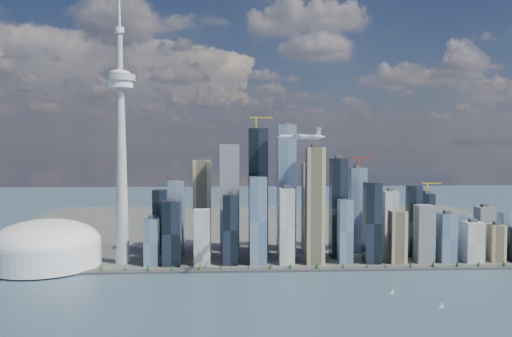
{
  "coord_description": "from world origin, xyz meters",
  "views": [
    {
      "loc": [
        -89.91,
        -643.25,
        233.84
      ],
      "look_at": [
        -46.8,
        260.0,
        186.44
      ],
      "focal_mm": 35.0,
      "sensor_mm": 36.0,
      "label": 1
    }
  ],
  "objects_px": {
    "needle_tower": "(121,141)",
    "dome_stadium": "(46,246)",
    "sailboat_west": "(442,306)",
    "sailboat_east": "(392,292)",
    "airplane": "(300,136)"
  },
  "relations": [
    {
      "from": "needle_tower",
      "to": "dome_stadium",
      "type": "distance_m",
      "value": 241.4
    },
    {
      "from": "sailboat_west",
      "to": "sailboat_east",
      "type": "bearing_deg",
      "value": 128.17
    },
    {
      "from": "airplane",
      "to": "dome_stadium",
      "type": "bearing_deg",
      "value": 171.96
    },
    {
      "from": "sailboat_west",
      "to": "sailboat_east",
      "type": "xyz_separation_m",
      "value": [
        -49.04,
        67.43,
        0.05
      ]
    },
    {
      "from": "sailboat_west",
      "to": "sailboat_east",
      "type": "relative_size",
      "value": 0.99
    },
    {
      "from": "needle_tower",
      "to": "sailboat_east",
      "type": "xyz_separation_m",
      "value": [
        456.63,
        -205.82,
        -232.55
      ]
    },
    {
      "from": "airplane",
      "to": "needle_tower",
      "type": "bearing_deg",
      "value": 163.27
    },
    {
      "from": "dome_stadium",
      "to": "airplane",
      "type": "xyz_separation_m",
      "value": [
        458.5,
        -154.37,
        203.95
      ]
    },
    {
      "from": "sailboat_east",
      "to": "airplane",
      "type": "bearing_deg",
      "value": 169.28
    },
    {
      "from": "airplane",
      "to": "sailboat_east",
      "type": "xyz_separation_m",
      "value": [
        138.13,
        -41.45,
        -240.1
      ]
    },
    {
      "from": "needle_tower",
      "to": "airplane",
      "type": "relative_size",
      "value": 7.14
    },
    {
      "from": "sailboat_west",
      "to": "sailboat_east",
      "type": "height_order",
      "value": "sailboat_east"
    },
    {
      "from": "needle_tower",
      "to": "dome_stadium",
      "type": "xyz_separation_m",
      "value": [
        -140.0,
        -10.0,
        -196.4
      ]
    },
    {
      "from": "dome_stadium",
      "to": "needle_tower",
      "type": "bearing_deg",
      "value": 4.09
    },
    {
      "from": "needle_tower",
      "to": "sailboat_east",
      "type": "bearing_deg",
      "value": -24.26
    }
  ]
}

